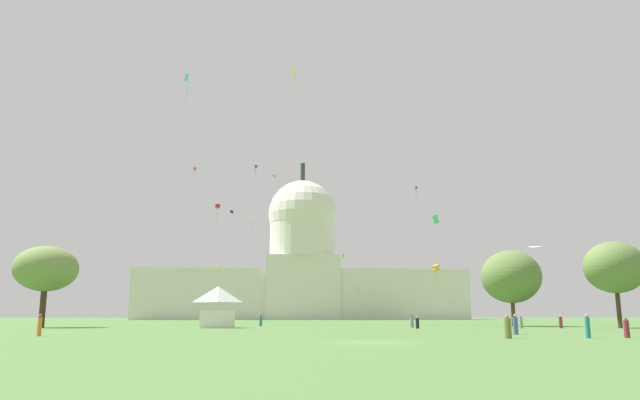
# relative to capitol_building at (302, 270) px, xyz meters

# --- Properties ---
(ground_plane) EXTENTS (800.00, 800.00, 0.00)m
(ground_plane) POSITION_rel_capitol_building_xyz_m (-3.32, -190.59, -18.48)
(ground_plane) COLOR #4C7538
(capitol_building) EXTENTS (122.50, 26.04, 59.91)m
(capitol_building) POSITION_rel_capitol_building_xyz_m (0.00, 0.00, 0.00)
(capitol_building) COLOR silver
(capitol_building) RESTS_ON ground_plane
(event_tent) EXTENTS (5.01, 5.05, 5.29)m
(event_tent) POSITION_rel_capitol_building_xyz_m (-16.78, -147.72, -15.78)
(event_tent) COLOR white
(event_tent) RESTS_ON ground_plane
(tree_west_far) EXTENTS (10.76, 10.46, 10.80)m
(tree_west_far) POSITION_rel_capitol_building_xyz_m (-40.17, -144.06, -10.76)
(tree_west_far) COLOR #42301E
(tree_west_far) RESTS_ON ground_plane
(tree_east_mid) EXTENTS (8.98, 9.20, 11.21)m
(tree_east_mid) POSITION_rel_capitol_building_xyz_m (25.86, -139.03, -11.20)
(tree_east_mid) COLOR #4C3823
(tree_east_mid) RESTS_ON ground_plane
(tree_east_near) EXTENTS (11.49, 10.96, 11.01)m
(tree_east_near) POSITION_rel_capitol_building_xyz_m (34.43, -152.36, -10.80)
(tree_east_near) COLOR #42301E
(tree_east_near) RESTS_ON ground_plane
(person_grey_near_tree_west) EXTENTS (0.54, 0.54, 1.53)m
(person_grey_near_tree_west) POSITION_rel_capitol_building_xyz_m (21.10, -153.39, -17.79)
(person_grey_near_tree_west) COLOR gray
(person_grey_near_tree_west) RESTS_ON ground_plane
(person_teal_front_left) EXTENTS (0.46, 0.46, 1.71)m
(person_teal_front_left) POSITION_rel_capitol_building_xyz_m (13.01, -185.14, -17.68)
(person_teal_front_left) COLOR #1E757A
(person_teal_front_left) RESTS_ON ground_plane
(person_maroon_near_tree_east) EXTENTS (0.60, 0.60, 1.60)m
(person_maroon_near_tree_east) POSITION_rel_capitol_building_xyz_m (26.53, -152.63, -17.76)
(person_maroon_near_tree_east) COLOR maroon
(person_maroon_near_tree_east) RESTS_ON ground_plane
(person_grey_mid_right) EXTENTS (0.47, 0.47, 1.74)m
(person_grey_mid_right) POSITION_rel_capitol_building_xyz_m (8.70, -147.54, -17.69)
(person_grey_mid_right) COLOR gray
(person_grey_mid_right) RESTS_ON ground_plane
(person_black_near_tent) EXTENTS (0.45, 0.45, 1.48)m
(person_black_near_tent) POSITION_rel_capitol_building_xyz_m (8.10, -153.29, -17.81)
(person_black_near_tent) COLOR black
(person_black_near_tent) RESTS_ON ground_plane
(person_teal_edge_east) EXTENTS (0.56, 0.56, 1.80)m
(person_teal_edge_east) POSITION_rel_capitol_building_xyz_m (-11.56, -134.11, -17.66)
(person_teal_edge_east) COLOR #1E757A
(person_teal_edge_east) RESTS_ON ground_plane
(person_orange_aisle_center) EXTENTS (0.39, 0.39, 1.70)m
(person_orange_aisle_center) POSITION_rel_capitol_building_xyz_m (-27.44, -178.33, -17.67)
(person_orange_aisle_center) COLOR orange
(person_orange_aisle_center) RESTS_ON ground_plane
(person_olive_mid_center) EXTENTS (0.68, 0.68, 1.63)m
(person_olive_mid_center) POSITION_rel_capitol_building_xyz_m (7.07, -185.46, -17.75)
(person_olive_mid_center) COLOR olive
(person_olive_mid_center) RESTS_ON ground_plane
(person_denim_back_left) EXTENTS (0.60, 0.60, 1.70)m
(person_denim_back_left) POSITION_rel_capitol_building_xyz_m (11.05, -176.82, -17.71)
(person_denim_back_left) COLOR #3D5684
(person_denim_back_left) RESTS_ON ground_plane
(person_maroon_lawn_far_left) EXTENTS (0.43, 0.43, 1.45)m
(person_maroon_lawn_far_left) POSITION_rel_capitol_building_xyz_m (16.15, -184.68, -17.82)
(person_maroon_lawn_far_left) COLOR maroon
(person_maroon_lawn_far_left) RESTS_ON ground_plane
(kite_yellow_low) EXTENTS (1.06, 0.48, 0.93)m
(kite_yellow_low) POSITION_rel_capitol_building_xyz_m (-23.69, -78.02, -6.18)
(kite_yellow_low) COLOR yellow
(kite_gold_low) EXTENTS (1.42, 1.40, 4.37)m
(kite_gold_low) POSITION_rel_capitol_building_xyz_m (19.11, -121.57, -8.65)
(kite_gold_low) COLOR gold
(kite_magenta_low) EXTENTS (1.40, 1.40, 2.00)m
(kite_magenta_low) POSITION_rel_capitol_building_xyz_m (11.26, -77.20, -9.35)
(kite_magenta_low) COLOR #D1339E
(kite_cyan_high) EXTENTS (0.80, 0.30, 4.42)m
(kite_cyan_high) POSITION_rel_capitol_building_xyz_m (-23.48, -138.73, 18.61)
(kite_cyan_high) COLOR #33BCDB
(kite_white_low) EXTENTS (1.90, 1.55, 2.86)m
(kite_white_low) POSITION_rel_capitol_building_xyz_m (32.19, -133.36, -6.62)
(kite_white_low) COLOR white
(kite_orange_mid) EXTENTS (1.35, 1.41, 3.23)m
(kite_orange_mid) POSITION_rel_capitol_building_xyz_m (-17.72, -32.90, 12.05)
(kite_orange_mid) COLOR orange
(kite_blue_high) EXTENTS (0.77, 0.45, 3.96)m
(kite_blue_high) POSITION_rel_capitol_building_xyz_m (30.53, -59.91, 18.80)
(kite_blue_high) COLOR blue
(kite_pink_high) EXTENTS (1.15, 1.12, 2.57)m
(kite_pink_high) POSITION_rel_capitol_building_xyz_m (-31.50, -70.94, 21.23)
(kite_pink_high) COLOR pink
(kite_violet_high) EXTENTS (1.11, 1.09, 3.09)m
(kite_violet_high) POSITION_rel_capitol_building_xyz_m (-15.90, -59.17, 25.07)
(kite_violet_high) COLOR purple
(kite_red_mid) EXTENTS (1.24, 1.23, 4.48)m
(kite_red_mid) POSITION_rel_capitol_building_xyz_m (-25.76, -64.52, 12.42)
(kite_red_mid) COLOR red
(kite_green_low) EXTENTS (0.76, 0.72, 1.26)m
(kite_green_low) POSITION_rel_capitol_building_xyz_m (11.77, -149.94, -4.36)
(kite_green_low) COLOR green
(kite_lime_high) EXTENTS (0.45, 0.62, 3.31)m
(kite_lime_high) POSITION_rel_capitol_building_xyz_m (-6.66, -122.90, 27.32)
(kite_lime_high) COLOR #8CD133
(kite_black_high) EXTENTS (1.09, 0.92, 0.96)m
(kite_black_high) POSITION_rel_capitol_building_xyz_m (-24.72, -29.30, 16.96)
(kite_black_high) COLOR black
(kite_turquoise_mid) EXTENTS (0.91, 1.60, 0.11)m
(kite_turquoise_mid) POSITION_rel_capitol_building_xyz_m (-9.39, -128.43, 5.96)
(kite_turquoise_mid) COLOR teal
(kite_yellow_low_b) EXTENTS (0.63, 0.38, 2.67)m
(kite_yellow_low_b) POSITION_rel_capitol_building_xyz_m (4.09, -106.40, -5.34)
(kite_yellow_low_b) COLOR yellow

